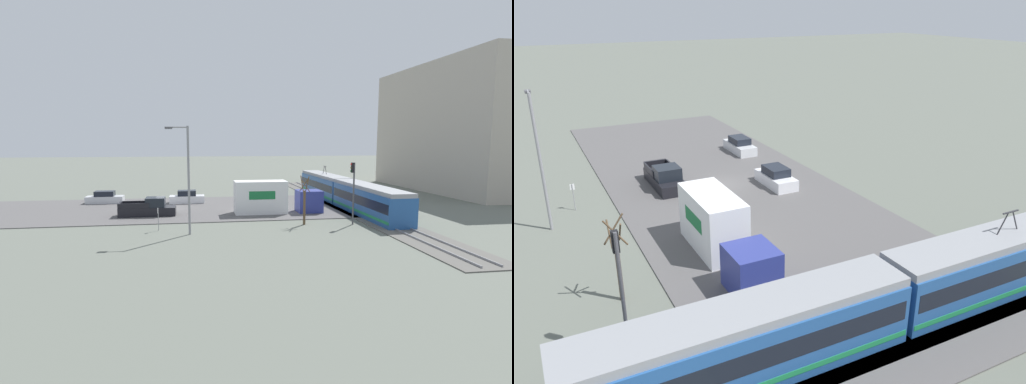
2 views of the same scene
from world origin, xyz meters
TOP-DOWN VIEW (x-y plane):
  - ground_plane at (0.00, 0.00)m, footprint 320.00×320.00m
  - road_surface at (0.00, 0.00)m, footprint 17.54×51.44m
  - rail_bed at (0.00, 21.41)m, footprint 52.28×4.40m
  - light_rail_tram at (0.23, 21.41)m, footprint 29.23×2.77m
  - box_truck at (4.66, 11.53)m, footprint 2.48×9.63m
  - pickup_truck at (4.23, -1.70)m, footprint 2.10×5.83m
  - sedan_car_0 at (-3.98, 2.13)m, footprint 1.87×4.37m
  - sedan_car_1 at (-5.32, -8.17)m, footprint 1.78×4.54m
  - traffic_light_pole at (11.60, 17.93)m, footprint 0.28×0.47m
  - street_tree at (10.93, 13.41)m, footprint 1.10×0.92m
  - street_lamp_near_crossing at (13.35, 2.49)m, footprint 0.36×1.95m
  - no_parking_sign at (11.49, -0.10)m, footprint 0.32×0.08m

SIDE VIEW (x-z plane):
  - ground_plane at x=0.00m, z-range 0.00..0.00m
  - road_surface at x=0.00m, z-range 0.00..0.08m
  - rail_bed at x=0.00m, z-range -0.06..0.16m
  - sedan_car_1 at x=-5.32m, z-range -0.06..1.48m
  - sedan_car_0 at x=-3.98m, z-range -0.06..1.53m
  - pickup_truck at x=4.23m, z-range -0.15..1.75m
  - no_parking_sign at x=11.49m, z-range 0.23..2.26m
  - light_rail_tram at x=0.23m, z-range -0.53..3.80m
  - box_truck at x=4.66m, z-range -0.06..3.47m
  - street_tree at x=10.93m, z-range -0.21..4.44m
  - traffic_light_pole at x=11.60m, z-range 0.83..6.74m
  - street_lamp_near_crossing at x=13.35m, z-range 0.64..9.80m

